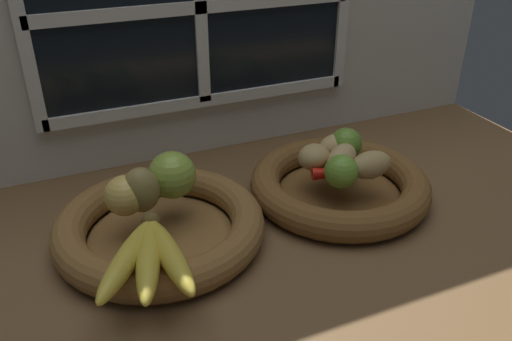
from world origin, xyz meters
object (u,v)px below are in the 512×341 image
object	(u,v)px
banana_bunch_front	(149,256)
apple_golden_left	(125,196)
potato_small	(371,165)
potato_back	(339,146)
fruit_bowl_left	(160,227)
potato_oblong	(314,157)
potato_large	(342,159)
fruit_bowl_right	(340,185)
pear_brown	(141,190)
chili_pepper	(347,172)
lime_near	(341,171)
apple_green_back	(172,175)
lime_far	(346,144)

from	to	relation	value
banana_bunch_front	apple_golden_left	bearing A→B (deg)	91.14
potato_small	potato_back	world-z (taller)	potato_back
fruit_bowl_left	potato_oblong	world-z (taller)	potato_oblong
apple_golden_left	potato_large	world-z (taller)	apple_golden_left
apple_golden_left	potato_small	world-z (taller)	apple_golden_left
fruit_bowl_right	pear_brown	xyz separation A→B (cm)	(-36.10, 1.63, 6.73)
chili_pepper	lime_near	bearing A→B (deg)	-123.31
potato_back	chili_pepper	bearing A→B (deg)	-109.95
apple_green_back	pear_brown	xyz separation A→B (cm)	(-5.74, -2.50, -0.16)
apple_golden_left	potato_large	size ratio (longest dim) A/B	0.77
fruit_bowl_right	potato_oblong	xyz separation A→B (cm)	(-4.07, 3.17, 5.28)
fruit_bowl_left	potato_large	size ratio (longest dim) A/B	4.10
fruit_bowl_left	chili_pepper	distance (cm)	33.97
fruit_bowl_left	lime_near	world-z (taller)	lime_near
chili_pepper	lime_far	bearing A→B (deg)	77.24
pear_brown	banana_bunch_front	bearing A→B (deg)	-99.33
lime_far	apple_green_back	bearing A→B (deg)	-179.56
potato_oblong	apple_golden_left	bearing A→B (deg)	-177.94
fruit_bowl_right	apple_green_back	distance (cm)	31.40
potato_back	potato_large	bearing A→B (deg)	-114.44
potato_small	chili_pepper	distance (cm)	4.43
pear_brown	lime_far	world-z (taller)	pear_brown
pear_brown	fruit_bowl_right	bearing A→B (deg)	-2.58
fruit_bowl_left	lime_far	distance (cm)	38.16
lime_far	apple_golden_left	bearing A→B (deg)	-176.65
potato_back	potato_oblong	size ratio (longest dim) A/B	1.26
potato_oblong	chili_pepper	xyz separation A→B (cm)	(3.71, -5.42, -1.26)
fruit_bowl_left	banana_bunch_front	bearing A→B (deg)	-109.45
apple_golden_left	potato_back	world-z (taller)	apple_golden_left
fruit_bowl_left	banana_bunch_front	xyz separation A→B (cm)	(-4.40, -12.46, 4.53)
potato_small	lime_near	size ratio (longest dim) A/B	1.38
fruit_bowl_right	lime_near	world-z (taller)	lime_near
apple_green_back	potato_large	world-z (taller)	apple_green_back
pear_brown	potato_large	bearing A→B (deg)	-2.58
pear_brown	potato_small	bearing A→B (deg)	-7.53
apple_green_back	potato_small	xyz separation A→B (cm)	(33.98, -7.75, -1.51)
fruit_bowl_left	lime_far	bearing A→B (deg)	6.69
fruit_bowl_right	fruit_bowl_left	bearing A→B (deg)	-180.00
lime_near	potato_oblong	bearing A→B (deg)	98.65
fruit_bowl_left	potato_large	distance (cm)	34.45
lime_near	apple_golden_left	bearing A→B (deg)	170.00
apple_golden_left	chili_pepper	world-z (taller)	apple_golden_left
fruit_bowl_right	lime_far	world-z (taller)	lime_far
apple_green_back	chili_pepper	size ratio (longest dim) A/B	0.64
apple_golden_left	potato_oblong	distance (cm)	34.66
apple_golden_left	chili_pepper	bearing A→B (deg)	-6.21
potato_back	apple_green_back	bearing A→B (deg)	-178.51
fruit_bowl_right	banana_bunch_front	size ratio (longest dim) A/B	1.69
potato_small	fruit_bowl_right	bearing A→B (deg)	135.00
apple_green_back	potato_oblong	world-z (taller)	apple_green_back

